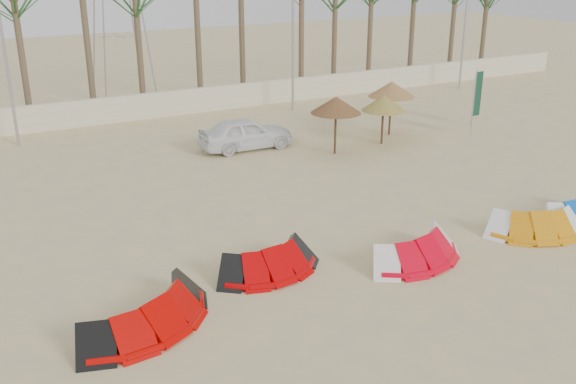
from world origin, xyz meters
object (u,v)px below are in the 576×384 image
kite_red_left (142,306)px  parasol_left (336,105)px  kite_orange (529,220)px  kite_red_right (411,245)px  parasol_right (392,89)px  parasol_mid (384,103)px  car (246,133)px  kite_red_mid (265,256)px  kite_blue (570,205)px

kite_red_left → parasol_left: 14.44m
kite_red_left → kite_orange: bearing=-3.5°
kite_red_right → parasol_right: (7.41, 10.73, 1.74)m
kite_red_right → kite_orange: same height
parasol_left → kite_orange: bearing=-85.5°
kite_red_left → kite_red_right: size_ratio=1.20×
kite_red_left → parasol_left: parasol_left is taller
parasol_mid → parasol_right: (1.23, 1.06, 0.30)m
parasol_left → car: size_ratio=0.61×
kite_red_mid → kite_red_left: bearing=-165.4°
kite_red_mid → car: (4.43, 10.57, 0.28)m
kite_red_mid → kite_red_right: 4.14m
kite_red_right → parasol_left: 10.21m
parasol_mid → kite_blue: bearing=-88.7°
kite_red_mid → kite_red_right: same height
kite_blue → kite_red_right: bearing=178.9°
kite_red_left → parasol_right: (15.00, 10.36, 1.74)m
parasol_left → parasol_mid: (2.65, 0.25, -0.26)m
kite_red_right → kite_orange: bearing=-4.7°
kite_blue → parasol_mid: parasol_mid is taller
kite_red_mid → parasol_right: 14.84m
parasol_mid → parasol_right: parasol_right is taller
kite_orange → kite_blue: size_ratio=1.08×
parasol_right → kite_red_mid: bearing=-140.3°
kite_red_left → kite_red_right: same height
car → kite_orange: bearing=-160.6°
kite_blue → car: size_ratio=0.79×
kite_red_left → parasol_left: bearing=39.2°
car → parasol_mid: bearing=-109.1°
kite_red_mid → kite_orange: size_ratio=0.90×
kite_red_right → parasol_mid: parasol_mid is taller
kite_orange → parasol_left: size_ratio=1.40×
kite_red_right → parasol_right: 13.16m
kite_blue → kite_red_left: bearing=178.0°
kite_red_left → kite_orange: (11.89, -0.72, -0.00)m
parasol_mid → kite_red_right: bearing=-122.6°
kite_red_left → kite_red_mid: same height
kite_red_mid → parasol_left: parasol_left is taller
kite_orange → parasol_right: bearing=74.3°
kite_red_mid → parasol_left: (7.46, 8.11, 1.70)m
parasol_left → kite_red_mid: bearing=-132.6°
parasol_right → kite_blue: bearing=-95.3°
kite_red_left → parasol_mid: parasol_mid is taller
parasol_mid → parasol_right: bearing=40.8°
kite_blue → car: bearing=116.2°
kite_orange → parasol_mid: 10.30m
parasol_mid → car: (-5.68, 2.21, -1.16)m
car → parasol_right: bearing=-97.3°
kite_red_mid → car: size_ratio=0.76×
parasol_mid → kite_red_mid: bearing=-140.4°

